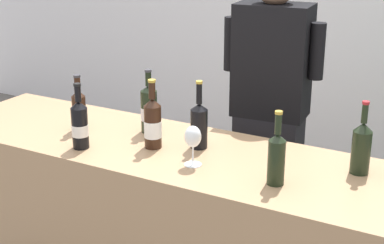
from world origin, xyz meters
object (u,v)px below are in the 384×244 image
at_px(wine_bottle_4, 361,147).
at_px(person_server, 269,126).
at_px(wine_bottle_1, 199,124).
at_px(wine_bottle_3, 80,124).
at_px(wine_bottle_6, 149,109).
at_px(wine_glass, 193,138).
at_px(wine_bottle_0, 276,157).
at_px(wine_bottle_2, 79,110).
at_px(wine_bottle_5, 153,123).

relative_size(wine_bottle_4, person_server, 0.18).
xyz_separation_m(wine_bottle_1, wine_bottle_3, (-0.49, -0.27, -0.00)).
relative_size(wine_bottle_6, wine_glass, 1.79).
distance_m(wine_bottle_0, wine_bottle_6, 0.83).
distance_m(wine_bottle_2, person_server, 1.07).
bearing_deg(wine_glass, wine_bottle_3, -172.12).
distance_m(wine_bottle_6, person_server, 0.76).
xyz_separation_m(wine_bottle_0, wine_bottle_4, (0.27, 0.28, 0.00)).
xyz_separation_m(wine_bottle_1, wine_bottle_4, (0.74, 0.08, 0.00)).
distance_m(wine_bottle_5, wine_glass, 0.28).
distance_m(wine_bottle_0, wine_bottle_3, 0.95).
relative_size(wine_bottle_0, wine_bottle_1, 0.96).
bearing_deg(wine_bottle_4, wine_bottle_3, -164.04).
bearing_deg(person_server, wine_bottle_1, -97.73).
xyz_separation_m(wine_bottle_4, wine_glass, (-0.66, -0.27, 0.01)).
bearing_deg(wine_bottle_6, wine_glass, -33.57).
bearing_deg(wine_bottle_1, person_server, 82.27).
xyz_separation_m(wine_bottle_6, person_server, (0.41, 0.60, -0.21)).
bearing_deg(wine_bottle_1, wine_bottle_6, 168.05).
bearing_deg(wine_bottle_5, wine_bottle_1, 28.34).
relative_size(wine_bottle_1, person_server, 0.19).
height_order(wine_bottle_3, wine_bottle_4, wine_bottle_4).
bearing_deg(wine_bottle_6, wine_bottle_2, -154.87).
bearing_deg(wine_bottle_3, wine_bottle_0, 4.41).
height_order(wine_bottle_4, wine_glass, wine_bottle_4).
bearing_deg(wine_bottle_5, person_server, 69.99).
xyz_separation_m(wine_bottle_2, wine_bottle_4, (1.38, 0.16, 0.01)).
height_order(wine_bottle_0, wine_bottle_5, wine_bottle_5).
height_order(wine_bottle_0, wine_bottle_6, wine_bottle_6).
bearing_deg(wine_glass, wine_bottle_1, 111.10).
bearing_deg(wine_bottle_5, wine_bottle_2, 177.60).
distance_m(wine_glass, person_server, 0.89).
height_order(wine_bottle_3, wine_glass, wine_bottle_3).
bearing_deg(person_server, wine_bottle_2, -134.35).
relative_size(wine_bottle_5, wine_glass, 1.82).
bearing_deg(person_server, wine_bottle_6, -124.47).
height_order(wine_bottle_5, person_server, person_server).
bearing_deg(wine_bottle_0, wine_bottle_1, 156.60).
xyz_separation_m(wine_bottle_1, wine_bottle_2, (-0.65, -0.08, -0.01)).
relative_size(wine_bottle_1, wine_bottle_6, 1.00).
bearing_deg(wine_bottle_5, wine_glass, -19.28).
bearing_deg(wine_glass, wine_bottle_4, 22.38).
relative_size(wine_bottle_2, wine_bottle_6, 0.90).
bearing_deg(wine_bottle_3, wine_bottle_4, 15.96).
distance_m(wine_bottle_1, person_server, 0.71).
bearing_deg(person_server, wine_bottle_5, -110.01).
height_order(wine_bottle_3, wine_bottle_6, wine_bottle_6).
bearing_deg(wine_bottle_2, wine_bottle_1, 7.37).
height_order(wine_bottle_6, person_server, person_server).
bearing_deg(wine_bottle_0, wine_bottle_5, 171.51).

